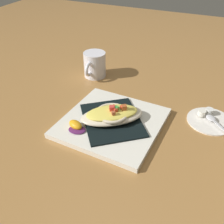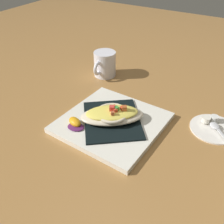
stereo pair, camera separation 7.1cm
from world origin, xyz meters
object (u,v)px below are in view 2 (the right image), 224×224
at_px(orange_garnish, 75,123).
at_px(creamer_cup_0, 214,118).
at_px(gratin_dish, 112,114).
at_px(creamer_cup_1, 206,120).
at_px(coffee_mug, 105,65).
at_px(creamer_saucer, 214,128).
at_px(spoon, 216,127).
at_px(square_plate, 112,123).

height_order(orange_garnish, creamer_cup_0, orange_garnish).
relative_size(gratin_dish, creamer_cup_1, 8.25).
relative_size(gratin_dish, creamer_cup_0, 8.25).
bearing_deg(coffee_mug, orange_garnish, -71.84).
bearing_deg(creamer_saucer, coffee_mug, 164.95).
height_order(orange_garnish, creamer_cup_1, orange_garnish).
distance_m(orange_garnish, coffee_mug, 0.34).
relative_size(creamer_saucer, spoon, 1.66).
relative_size(orange_garnish, creamer_saucer, 0.47).
bearing_deg(orange_garnish, creamer_cup_0, 35.50).
height_order(creamer_saucer, spoon, spoon).
xyz_separation_m(orange_garnish, creamer_saucer, (0.34, 0.20, -0.02)).
height_order(creamer_saucer, creamer_cup_1, creamer_cup_1).
bearing_deg(creamer_cup_0, spoon, -69.01).
xyz_separation_m(coffee_mug, creamer_cup_0, (0.43, -0.09, -0.03)).
bearing_deg(creamer_saucer, square_plate, -153.18).
bearing_deg(creamer_cup_1, square_plate, -148.41).
distance_m(square_plate, gratin_dish, 0.03).
bearing_deg(square_plate, orange_garnish, -136.22).
xyz_separation_m(creamer_saucer, spoon, (0.00, -0.00, 0.01)).
xyz_separation_m(square_plate, creamer_cup_0, (0.25, 0.16, 0.01)).
bearing_deg(orange_garnish, creamer_saucer, 31.31).
distance_m(orange_garnish, creamer_saucer, 0.39).
relative_size(gratin_dish, spoon, 2.43).
bearing_deg(creamer_saucer, creamer_cup_1, 158.58).
bearing_deg(gratin_dish, square_plate, -150.33).
bearing_deg(coffee_mug, spoon, -15.42).
xyz_separation_m(gratin_dish, creamer_saucer, (0.26, 0.13, -0.03)).
distance_m(square_plate, creamer_cup_0, 0.30).
relative_size(square_plate, creamer_saucer, 2.01).
height_order(gratin_dish, creamer_cup_1, gratin_dish).
bearing_deg(creamer_cup_1, spoon, -25.40).
bearing_deg(spoon, creamer_cup_1, 154.60).
bearing_deg(coffee_mug, gratin_dish, -53.89).
xyz_separation_m(square_plate, coffee_mug, (-0.18, 0.25, 0.03)).
distance_m(square_plate, coffee_mug, 0.31).
height_order(gratin_dish, coffee_mug, coffee_mug).
xyz_separation_m(square_plate, gratin_dish, (0.00, 0.00, 0.03)).
bearing_deg(gratin_dish, spoon, 25.75).
xyz_separation_m(orange_garnish, coffee_mug, (-0.11, 0.32, 0.02)).
height_order(square_plate, gratin_dish, gratin_dish).
bearing_deg(coffee_mug, square_plate, -53.93).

